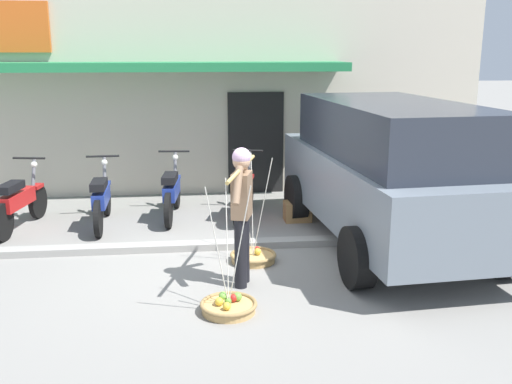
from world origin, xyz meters
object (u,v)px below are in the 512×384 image
object	(u,v)px
fruit_vendor	(242,207)
motorcycle_third_in_row	(172,192)
motorcycle_second_in_row	(102,199)
motorcycle_end_of_row	(244,191)
fruit_basket_left_side	(253,256)
fruit_basket_right_side	(229,305)
wooden_crate	(297,211)
motorcycle_nearest_shop	(19,202)
parked_truck	(388,169)

from	to	relation	value
fruit_vendor	motorcycle_third_in_row	distance (m)	3.19
motorcycle_second_in_row	motorcycle_end_of_row	xyz separation A→B (m)	(2.33, 0.30, 0.00)
motorcycle_end_of_row	motorcycle_second_in_row	bearing A→B (deg)	-172.65
fruit_basket_left_side	motorcycle_third_in_row	size ratio (longest dim) A/B	0.80
fruit_basket_right_side	wooden_crate	bearing A→B (deg)	67.65
motorcycle_nearest_shop	wooden_crate	xyz separation A→B (m)	(4.48, -0.01, -0.29)
wooden_crate	motorcycle_nearest_shop	bearing A→B (deg)	179.89
fruit_basket_left_side	motorcycle_end_of_row	bearing A→B (deg)	88.12
motorcycle_nearest_shop	motorcycle_third_in_row	bearing A→B (deg)	9.34
fruit_vendor	motorcycle_end_of_row	world-z (taller)	fruit_vendor
motorcycle_second_in_row	motorcycle_third_in_row	distance (m)	1.17
parked_truck	wooden_crate	xyz separation A→B (m)	(-1.05, 1.36, -0.97)
motorcycle_second_in_row	motorcycle_third_in_row	world-z (taller)	same
motorcycle_nearest_shop	motorcycle_third_in_row	size ratio (longest dim) A/B	0.99
fruit_vendor	parked_truck	size ratio (longest dim) A/B	0.34
motorcycle_end_of_row	wooden_crate	size ratio (longest dim) A/B	4.05
motorcycle_second_in_row	wooden_crate	bearing A→B (deg)	-0.90
fruit_basket_left_side	wooden_crate	bearing A→B (deg)	62.79
fruit_basket_left_side	fruit_basket_right_side	bearing A→B (deg)	-105.96
fruit_basket_left_side	parked_truck	xyz separation A→B (m)	(2.00, 0.49, 1.06)
fruit_basket_left_side	parked_truck	distance (m)	2.31
fruit_basket_right_side	motorcycle_nearest_shop	bearing A→B (deg)	132.59
fruit_basket_left_side	motorcycle_nearest_shop	size ratio (longest dim) A/B	0.80
motorcycle_third_in_row	fruit_basket_left_side	bearing A→B (deg)	-63.05
motorcycle_nearest_shop	wooden_crate	bearing A→B (deg)	-0.11
fruit_vendor	wooden_crate	xyz separation A→B (m)	(1.16, 2.60, -0.82)
fruit_basket_right_side	fruit_vendor	bearing A→B (deg)	73.98
motorcycle_third_in_row	motorcycle_end_of_row	xyz separation A→B (m)	(1.21, -0.05, 0.00)
fruit_basket_left_side	motorcycle_third_in_row	bearing A→B (deg)	116.95
fruit_vendor	parked_truck	bearing A→B (deg)	29.39
motorcycle_third_in_row	motorcycle_end_of_row	bearing A→B (deg)	-2.39
fruit_vendor	wooden_crate	world-z (taller)	fruit_vendor
parked_truck	motorcycle_nearest_shop	bearing A→B (deg)	166.14
fruit_vendor	parked_truck	distance (m)	2.55
motorcycle_third_in_row	wooden_crate	world-z (taller)	motorcycle_third_in_row
motorcycle_second_in_row	parked_truck	distance (m)	4.53
motorcycle_third_in_row	parked_truck	world-z (taller)	parked_truck
motorcycle_second_in_row	parked_truck	bearing A→B (deg)	-18.29
motorcycle_third_in_row	wooden_crate	xyz separation A→B (m)	(2.09, -0.40, -0.29)
fruit_basket_left_side	wooden_crate	distance (m)	2.07
fruit_basket_right_side	wooden_crate	size ratio (longest dim) A/B	3.30
fruit_basket_right_side	motorcycle_third_in_row	xyz separation A→B (m)	(-0.71, 3.76, 0.38)
motorcycle_nearest_shop	parked_truck	distance (m)	5.74
motorcycle_third_in_row	parked_truck	distance (m)	3.66
motorcycle_nearest_shop	motorcycle_second_in_row	world-z (taller)	same
fruit_basket_left_side	motorcycle_nearest_shop	world-z (taller)	fruit_basket_left_side
fruit_basket_right_side	motorcycle_third_in_row	distance (m)	3.85
fruit_basket_right_side	motorcycle_third_in_row	size ratio (longest dim) A/B	0.80
motorcycle_end_of_row	wooden_crate	distance (m)	0.99
fruit_basket_right_side	parked_truck	size ratio (longest dim) A/B	0.29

